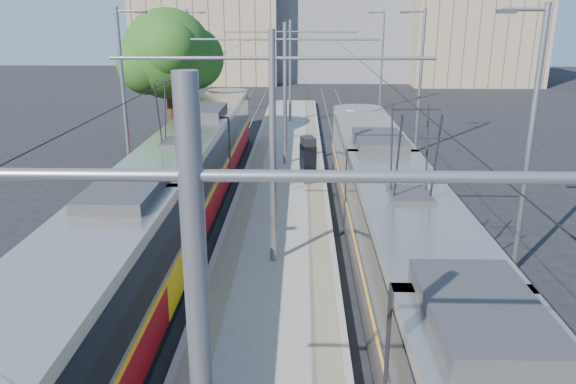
{
  "coord_description": "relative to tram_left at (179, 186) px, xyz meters",
  "views": [
    {
      "loc": [
        0.86,
        -8.15,
        7.7
      ],
      "look_at": [
        0.38,
        10.97,
        1.6
      ],
      "focal_mm": 35.0,
      "sensor_mm": 36.0,
      "label": 1
    }
  ],
  "objects": [
    {
      "name": "street_lamps",
      "position": [
        3.6,
        9.74,
        2.48
      ],
      "size": [
        15.18,
        38.22,
        8.0
      ],
      "color": "slate",
      "rests_on": "ground"
    },
    {
      "name": "tram_right",
      "position": [
        7.2,
        -5.89,
        0.15
      ],
      "size": [
        2.43,
        29.86,
        5.5
      ],
      "color": "black",
      "rests_on": "ground"
    },
    {
      "name": "tactile_strip_left",
      "position": [
        2.15,
        5.74,
        -1.4
      ],
      "size": [
        0.7,
        50.0,
        0.01
      ],
      "primitive_type": "cube",
      "color": "gray",
      "rests_on": "platform"
    },
    {
      "name": "building_left",
      "position": [
        -6.4,
        48.74,
        5.22
      ],
      "size": [
        16.32,
        12.24,
        13.84
      ],
      "color": "gray",
      "rests_on": "ground"
    },
    {
      "name": "building_right",
      "position": [
        23.6,
        46.74,
        4.63
      ],
      "size": [
        14.28,
        10.2,
        12.66
      ],
      "color": "gray",
      "rests_on": "ground"
    },
    {
      "name": "building_centre",
      "position": [
        9.6,
        52.74,
        6.1
      ],
      "size": [
        18.36,
        14.28,
        15.59
      ],
      "color": "slate",
      "rests_on": "ground"
    },
    {
      "name": "tram_left",
      "position": [
        0.0,
        0.0,
        0.0
      ],
      "size": [
        2.43,
        30.61,
        5.5
      ],
      "color": "black",
      "rests_on": "ground"
    },
    {
      "name": "rails",
      "position": [
        3.6,
        5.74,
        -1.69
      ],
      "size": [
        8.71,
        70.0,
        0.03
      ],
      "color": "gray",
      "rests_on": "ground"
    },
    {
      "name": "shelter",
      "position": [
        4.74,
        5.52,
        -0.32
      ],
      "size": [
        0.78,
        1.05,
        2.07
      ],
      "rotation": [
        0.0,
        0.0,
        0.25
      ],
      "color": "black",
      "rests_on": "platform"
    },
    {
      "name": "catenary",
      "position": [
        3.6,
        2.89,
        2.82
      ],
      "size": [
        9.2,
        70.0,
        7.0
      ],
      "color": "slate",
      "rests_on": "platform"
    },
    {
      "name": "platform",
      "position": [
        3.6,
        5.74,
        -1.56
      ],
      "size": [
        4.0,
        50.0,
        0.3
      ],
      "primitive_type": "cube",
      "color": "gray",
      "rests_on": "ground"
    },
    {
      "name": "tree",
      "position": [
        -2.77,
        12.94,
        3.73
      ],
      "size": [
        5.54,
        5.12,
        8.05
      ],
      "color": "#382314",
      "rests_on": "ground"
    },
    {
      "name": "tactile_strip_right",
      "position": [
        5.05,
        5.74,
        -1.4
      ],
      "size": [
        0.7,
        50.0,
        0.01
      ],
      "primitive_type": "cube",
      "color": "gray",
      "rests_on": "platform"
    }
  ]
}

